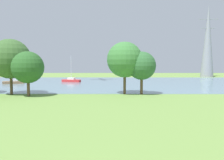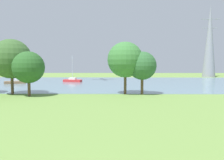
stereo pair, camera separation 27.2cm
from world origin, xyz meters
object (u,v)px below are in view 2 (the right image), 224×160
(tree_west_far, at_px, (125,60))
(electricity_pylon, at_px, (210,41))
(sailboat_red, at_px, (73,80))
(sailboat_brown, at_px, (15,82))
(tree_east_near, at_px, (29,67))
(tree_mid_shore, at_px, (142,66))
(tree_west_near, at_px, (11,59))

(tree_west_far, distance_m, electricity_pylon, 53.10)
(sailboat_red, distance_m, tree_west_far, 26.30)
(sailboat_brown, xyz_separation_m, tree_east_near, (11.02, -20.16, 3.93))
(tree_west_far, height_order, electricity_pylon, electricity_pylon)
(sailboat_red, distance_m, tree_mid_shore, 27.90)
(sailboat_brown, xyz_separation_m, tree_mid_shore, (28.39, -17.95, 4.12))
(sailboat_brown, xyz_separation_m, tree_west_near, (7.56, -18.17, 5.22))
(tree_west_near, bearing_deg, sailboat_brown, 112.58)
(sailboat_red, bearing_deg, tree_west_far, -60.30)
(sailboat_brown, height_order, tree_west_near, tree_west_near)
(sailboat_brown, relative_size, tree_east_near, 0.83)
(tree_west_far, xyz_separation_m, tree_mid_shore, (2.69, -0.43, -0.98))
(electricity_pylon, bearing_deg, sailboat_red, -154.74)
(tree_west_far, bearing_deg, sailboat_red, 119.70)
(tree_west_near, height_order, tree_mid_shore, tree_west_near)
(tree_west_far, distance_m, tree_mid_shore, 2.89)
(sailboat_brown, distance_m, tree_west_far, 31.52)
(sailboat_brown, bearing_deg, tree_mid_shore, -32.30)
(tree_mid_shore, bearing_deg, sailboat_brown, 147.70)
(electricity_pylon, bearing_deg, sailboat_brown, -155.75)
(sailboat_red, distance_m, tree_east_near, 25.43)
(sailboat_brown, bearing_deg, sailboat_red, 20.77)
(sailboat_brown, xyz_separation_m, tree_west_far, (25.70, -17.52, 5.10))
(tree_west_far, bearing_deg, electricity_pylon, 54.50)
(tree_west_near, bearing_deg, tree_east_near, -29.90)
(tree_mid_shore, bearing_deg, tree_west_near, -179.38)
(tree_west_near, distance_m, electricity_pylon, 65.67)
(electricity_pylon, bearing_deg, tree_mid_shore, -122.78)
(sailboat_brown, distance_m, tree_east_near, 23.31)
(sailboat_brown, xyz_separation_m, electricity_pylon, (56.28, 25.36, 11.90))
(tree_west_far, bearing_deg, tree_east_near, -169.80)
(tree_west_near, bearing_deg, electricity_pylon, 41.78)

